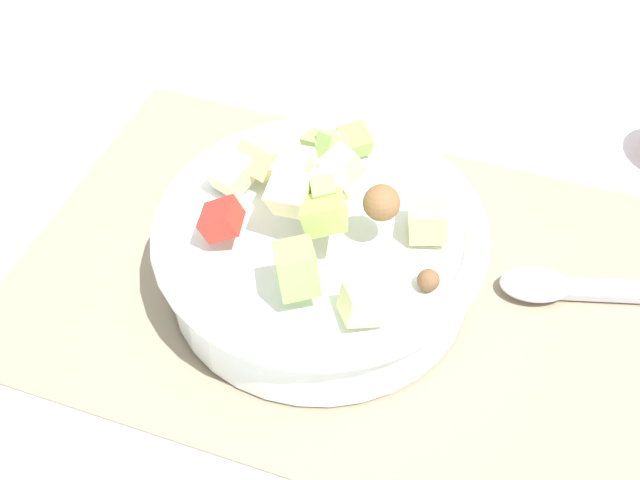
% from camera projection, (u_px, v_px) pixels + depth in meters
% --- Properties ---
extents(ground_plane, '(2.40, 2.40, 0.00)m').
position_uv_depth(ground_plane, '(332.00, 279.00, 0.69)').
color(ground_plane, silver).
extents(placemat, '(0.50, 0.36, 0.01)m').
position_uv_depth(placemat, '(333.00, 276.00, 0.69)').
color(placemat, gray).
rests_on(placemat, ground_plane).
extents(salad_bowl, '(0.26, 0.26, 0.12)m').
position_uv_depth(salad_bowl, '(320.00, 247.00, 0.65)').
color(salad_bowl, white).
rests_on(salad_bowl, placemat).
extents(serving_spoon, '(0.24, 0.09, 0.01)m').
position_uv_depth(serving_spoon, '(603.00, 289.00, 0.67)').
color(serving_spoon, '#B7B7BC').
rests_on(serving_spoon, placemat).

